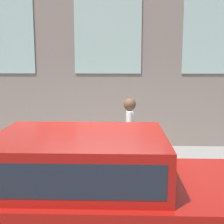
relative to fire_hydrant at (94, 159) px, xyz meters
The scene contains 5 objects.
ground_plane 0.80m from the fire_hydrant, 163.45° to the right, with size 80.00×80.00×0.00m, color #514F4C.
sidewalk 0.99m from the fire_hydrant, 11.37° to the right, with size 2.92×60.00×0.15m.
fire_hydrant is the anchor object (origin of this frame).
person 0.94m from the fire_hydrant, 72.37° to the right, with size 0.38×0.25×1.58m.
parked_car_red_near 2.11m from the fire_hydrant, behind, with size 1.89×4.63×1.53m.
Camera 1 is at (-5.40, -0.37, 2.49)m, focal length 50.00 mm.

